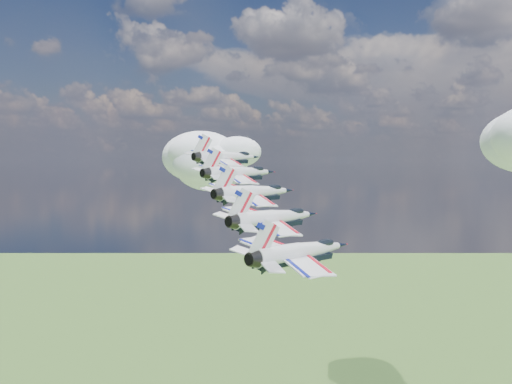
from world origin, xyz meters
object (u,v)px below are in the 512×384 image
Objects in this scene: jet_2 at (256,192)px; jet_0 at (228,157)px; jet_3 at (276,217)px; jet_1 at (241,172)px; jet_4 at (302,251)px.

jet_0 is at bearing 150.53° from jet_2.
jet_3 is (24.63, -22.91, -8.05)m from jet_0.
jet_1 is 34.59m from jet_4.
jet_0 reaches higher than jet_2.
jet_2 is (8.21, -7.64, -2.68)m from jet_1.
jet_1 is at bearing 150.53° from jet_3.
jet_4 is at bearing -29.47° from jet_0.
jet_0 is at bearing 150.53° from jet_3.
jet_2 reaches higher than jet_4.
jet_1 is 1.00× the size of jet_3.
jet_0 is 1.00× the size of jet_4.
jet_4 is at bearing -29.47° from jet_3.
jet_2 is 11.53m from jet_3.
jet_4 is at bearing -29.47° from jet_1.
jet_1 is at bearing 150.53° from jet_4.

